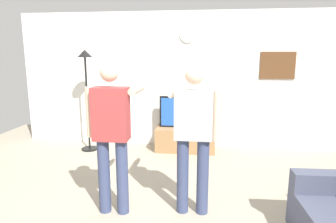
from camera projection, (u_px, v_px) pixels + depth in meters
ground_plane at (148, 222)px, 3.36m from camera, size 8.40×8.40×0.00m
back_wall at (175, 80)px, 5.97m from camera, size 6.40×0.10×2.70m
tv_stand at (185, 139)px, 5.81m from camera, size 1.15×0.57×0.45m
television at (186, 112)px, 5.76m from camera, size 1.03×0.07×0.61m
wall_clock at (188, 35)px, 5.71m from camera, size 0.30×0.03×0.30m
framed_picture at (278, 65)px, 5.61m from camera, size 0.65×0.04×0.51m
floor_lamp at (86, 79)px, 5.62m from camera, size 0.32×0.32×1.96m
person_standing_nearer_lamp at (112, 130)px, 3.39m from camera, size 0.58×0.78×1.78m
person_standing_nearer_couch at (193, 132)px, 3.39m from camera, size 0.61×0.78×1.75m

